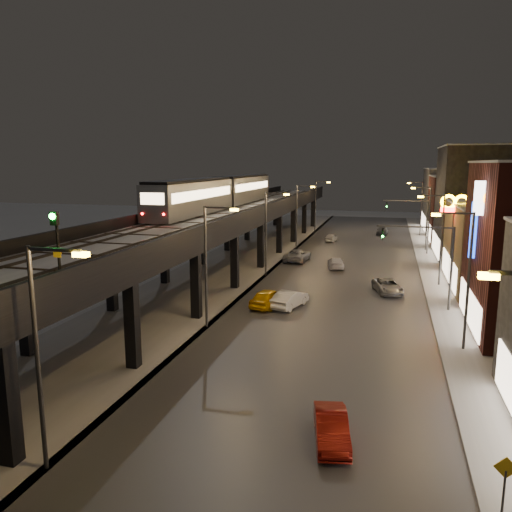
# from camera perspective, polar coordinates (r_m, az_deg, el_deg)

# --- Properties ---
(ground) EXTENTS (220.00, 220.00, 0.00)m
(ground) POSITION_cam_1_polar(r_m,az_deg,el_deg) (26.30, -14.60, -16.86)
(ground) COLOR silver
(road_surface) EXTENTS (17.00, 120.00, 0.06)m
(road_surface) POSITION_cam_1_polar(r_m,az_deg,el_deg) (56.58, 10.19, -1.82)
(road_surface) COLOR #46474D
(road_surface) RESTS_ON ground
(sidewalk_right) EXTENTS (4.00, 120.00, 0.14)m
(sidewalk_right) POSITION_cam_1_polar(r_m,az_deg,el_deg) (56.66, 20.32, -2.25)
(sidewalk_right) COLOR #9FA1A8
(sidewalk_right) RESTS_ON ground
(under_viaduct_pavement) EXTENTS (11.00, 120.00, 0.06)m
(under_viaduct_pavement) POSITION_cam_1_polar(r_m,az_deg,el_deg) (59.20, -2.94, -1.12)
(under_viaduct_pavement) COLOR #9FA1A8
(under_viaduct_pavement) RESTS_ON ground
(elevated_viaduct) EXTENTS (9.00, 100.00, 6.30)m
(elevated_viaduct) POSITION_cam_1_polar(r_m,az_deg,el_deg) (55.36, -4.00, 3.92)
(elevated_viaduct) COLOR black
(elevated_viaduct) RESTS_ON ground
(viaduct_trackbed) EXTENTS (8.40, 100.00, 0.32)m
(viaduct_trackbed) POSITION_cam_1_polar(r_m,az_deg,el_deg) (55.40, -3.98, 4.73)
(viaduct_trackbed) COLOR #B2B7C1
(viaduct_trackbed) RESTS_ON elevated_viaduct
(viaduct_parapet_streetside) EXTENTS (0.30, 100.00, 1.10)m
(viaduct_parapet_streetside) POSITION_cam_1_polar(r_m,az_deg,el_deg) (54.13, 0.41, 5.11)
(viaduct_parapet_streetside) COLOR black
(viaduct_parapet_streetside) RESTS_ON elevated_viaduct
(viaduct_parapet_far) EXTENTS (0.30, 100.00, 1.10)m
(viaduct_parapet_far) POSITION_cam_1_polar(r_m,az_deg,el_deg) (56.94, -8.13, 5.27)
(viaduct_parapet_far) COLOR black
(viaduct_parapet_far) RESTS_ON elevated_viaduct
(building_d) EXTENTS (12.20, 13.20, 14.16)m
(building_d) POSITION_cam_1_polar(r_m,az_deg,el_deg) (69.35, 25.12, 5.50)
(building_d) COLOR black
(building_d) RESTS_ON ground
(building_e) EXTENTS (12.20, 12.20, 10.16)m
(building_e) POSITION_cam_1_polar(r_m,az_deg,el_deg) (83.29, 23.39, 4.92)
(building_e) COLOR #54241F
(building_e) RESTS_ON ground
(building_f) EXTENTS (12.20, 16.20, 11.16)m
(building_f) POSITION_cam_1_polar(r_m,az_deg,el_deg) (97.09, 22.27, 5.97)
(building_f) COLOR #434344
(building_f) RESTS_ON ground
(streetlight_left_0) EXTENTS (2.57, 0.28, 9.00)m
(streetlight_left_0) POSITION_cam_1_polar(r_m,az_deg,el_deg) (20.69, -23.24, -9.28)
(streetlight_left_0) COLOR #38383A
(streetlight_left_0) RESTS_ON ground
(streetlight_left_1) EXTENTS (2.57, 0.28, 9.00)m
(streetlight_left_1) POSITION_cam_1_polar(r_m,az_deg,el_deg) (36.01, -5.38, -0.27)
(streetlight_left_1) COLOR #38383A
(streetlight_left_1) RESTS_ON ground
(streetlight_right_1) EXTENTS (2.56, 0.28, 9.00)m
(streetlight_right_1) POSITION_cam_1_polar(r_m,az_deg,el_deg) (34.13, 22.74, -1.65)
(streetlight_right_1) COLOR #38383A
(streetlight_right_1) RESTS_ON ground
(streetlight_left_2) EXTENTS (2.57, 0.28, 9.00)m
(streetlight_left_2) POSITION_cam_1_polar(r_m,az_deg,el_deg) (53.04, 1.41, 3.24)
(streetlight_left_2) COLOR #38383A
(streetlight_left_2) RESTS_ON ground
(streetlight_right_2) EXTENTS (2.56, 0.28, 9.00)m
(streetlight_right_2) POSITION_cam_1_polar(r_m,az_deg,el_deg) (51.79, 20.21, 2.42)
(streetlight_right_2) COLOR #38383A
(streetlight_right_2) RESTS_ON ground
(streetlight_left_3) EXTENTS (2.57, 0.28, 9.00)m
(streetlight_left_3) POSITION_cam_1_polar(r_m,az_deg,el_deg) (70.56, 4.89, 5.01)
(streetlight_left_3) COLOR #38383A
(streetlight_left_3) RESTS_ON ground
(streetlight_right_3) EXTENTS (2.56, 0.28, 9.00)m
(streetlight_right_3) POSITION_cam_1_polar(r_m,az_deg,el_deg) (69.62, 18.96, 4.41)
(streetlight_right_3) COLOR #38383A
(streetlight_right_3) RESTS_ON ground
(streetlight_left_4) EXTENTS (2.57, 0.28, 9.00)m
(streetlight_left_4) POSITION_cam_1_polar(r_m,az_deg,el_deg) (88.27, 6.98, 6.07)
(streetlight_left_4) COLOR #38383A
(streetlight_left_4) RESTS_ON ground
(streetlight_right_4) EXTENTS (2.56, 0.28, 9.00)m
(streetlight_right_4) POSITION_cam_1_polar(r_m,az_deg,el_deg) (87.52, 18.22, 5.59)
(streetlight_right_4) COLOR #38383A
(streetlight_right_4) RESTS_ON ground
(traffic_light_rig_a) EXTENTS (6.10, 0.34, 7.00)m
(traffic_light_rig_a) POSITION_cam_1_polar(r_m,az_deg,el_deg) (42.95, 19.97, -0.11)
(traffic_light_rig_a) COLOR #38383A
(traffic_light_rig_a) RESTS_ON ground
(traffic_light_rig_b) EXTENTS (6.10, 0.34, 7.00)m
(traffic_light_rig_b) POSITION_cam_1_polar(r_m,az_deg,el_deg) (72.61, 18.07, 4.10)
(traffic_light_rig_b) COLOR #38383A
(traffic_light_rig_b) RESTS_ON ground
(subway_train) EXTENTS (3.11, 37.65, 3.72)m
(subway_train) POSITION_cam_1_polar(r_m,az_deg,el_deg) (62.86, -4.01, 7.31)
(subway_train) COLOR gray
(subway_train) RESTS_ON viaduct_trackbed
(rail_signal) EXTENTS (0.38, 0.45, 3.27)m
(rail_signal) POSITION_cam_1_polar(r_m,az_deg,el_deg) (23.53, -21.90, 2.43)
(rail_signal) COLOR black
(rail_signal) RESTS_ON viaduct_trackbed
(car_taxi) EXTENTS (2.66, 4.80, 1.54)m
(car_taxi) POSITION_cam_1_polar(r_m,az_deg,el_deg) (42.14, 1.41, -4.87)
(car_taxi) COLOR #F0B103
(car_taxi) RESTS_ON ground
(car_near_white) EXTENTS (2.65, 4.66, 1.45)m
(car_near_white) POSITION_cam_1_polar(r_m,az_deg,el_deg) (42.05, 3.88, -4.98)
(car_near_white) COLOR white
(car_near_white) RESTS_ON ground
(car_mid_silver) EXTENTS (2.90, 5.61, 1.51)m
(car_mid_silver) POSITION_cam_1_polar(r_m,az_deg,el_deg) (61.90, 4.77, 0.06)
(car_mid_silver) COLOR #9A9EAC
(car_mid_silver) RESTS_ON ground
(car_mid_dark) EXTENTS (2.43, 4.47, 1.23)m
(car_mid_dark) POSITION_cam_1_polar(r_m,az_deg,el_deg) (58.37, 9.13, -0.82)
(car_mid_dark) COLOR white
(car_mid_dark) RESTS_ON ground
(car_far_white) EXTENTS (1.91, 3.76, 1.23)m
(car_far_white) POSITION_cam_1_polar(r_m,az_deg,el_deg) (78.11, 8.58, 2.05)
(car_far_white) COLOR silver
(car_far_white) RESTS_ON ground
(car_onc_silver) EXTENTS (2.12, 4.14, 1.30)m
(car_onc_silver) POSITION_cam_1_polar(r_m,az_deg,el_deg) (23.02, 8.61, -18.99)
(car_onc_silver) COLOR maroon
(car_onc_silver) RESTS_ON ground
(car_onc_dark) EXTENTS (3.26, 4.99, 1.27)m
(car_onc_dark) POSITION_cam_1_polar(r_m,az_deg,el_deg) (48.20, 14.81, -3.41)
(car_onc_dark) COLOR #9E9FA1
(car_onc_dark) RESTS_ON ground
(car_onc_red) EXTENTS (2.12, 4.45, 1.47)m
(car_onc_red) POSITION_cam_1_polar(r_m,az_deg,el_deg) (87.49, 14.25, 2.82)
(car_onc_red) COLOR #454A52
(car_onc_red) RESTS_ON ground
(sign_mcdonalds) EXTENTS (2.68, 0.39, 9.04)m
(sign_mcdonalds) POSITION_cam_1_polar(r_m,az_deg,el_deg) (52.02, 21.71, 4.54)
(sign_mcdonalds) COLOR #38383A
(sign_mcdonalds) RESTS_ON ground
(sign_citgo) EXTENTS (2.28, 0.39, 10.83)m
(sign_citgo) POSITION_cam_1_polar(r_m,az_deg,el_deg) (36.76, 25.25, 3.79)
(sign_citgo) COLOR #38383A
(sign_citgo) RESTS_ON ground
(sign_carwash) EXTENTS (1.79, 0.35, 9.29)m
(sign_carwash) POSITION_cam_1_polar(r_m,az_deg,el_deg) (39.10, 24.51, 1.73)
(sign_carwash) COLOR #38383A
(sign_carwash) RESTS_ON ground
(ped_crossing_sign) EXTENTS (0.78, 0.08, 2.69)m
(ped_crossing_sign) POSITION_cam_1_polar(r_m,az_deg,el_deg) (19.55, 26.52, -22.44)
(ped_crossing_sign) COLOR #38383A
(ped_crossing_sign) RESTS_ON ground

